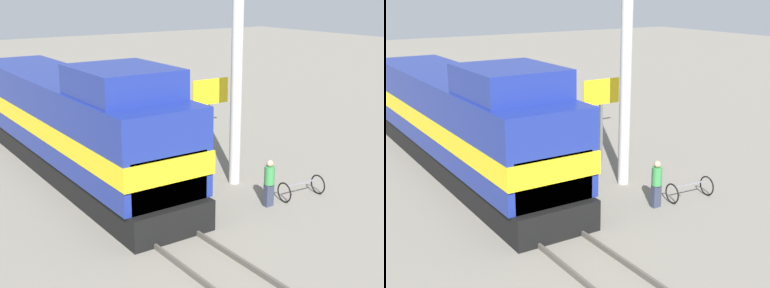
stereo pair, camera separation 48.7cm
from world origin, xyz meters
The scene contains 10 objects.
ground_plane centered at (0.00, 0.00, 0.00)m, with size 120.00×120.00×0.00m, color slate.
rail_near centered at (-0.72, 0.00, 0.07)m, with size 0.08×40.78×0.15m, color #4C4742.
rail_far centered at (0.72, 0.00, 0.07)m, with size 0.08×40.78×0.15m, color #4C4742.
locomotive centered at (0.00, 2.66, 1.98)m, with size 2.98×15.15×4.62m.
utility_pole centered at (4.35, -1.63, 4.64)m, with size 1.80×0.40×9.16m.
vendor_umbrella centered at (3.78, 2.93, 1.80)m, with size 2.34×2.34×2.06m.
billboard_sign centered at (5.11, 0.92, 2.59)m, with size 1.71×0.12×3.44m.
shrub_cluster centered at (3.88, 3.65, 0.55)m, with size 1.10×1.10×1.10m, color #388C38.
person_bystander centered at (3.91, -3.98, 0.85)m, with size 0.34×0.34×1.59m.
bicycle centered at (5.31, -4.09, 0.36)m, with size 1.60×0.80×0.69m.
Camera 2 is at (-7.01, -16.34, 6.95)m, focal length 50.00 mm.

